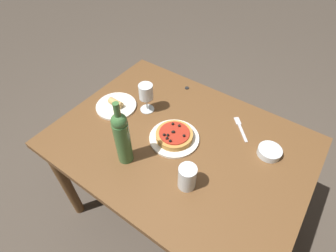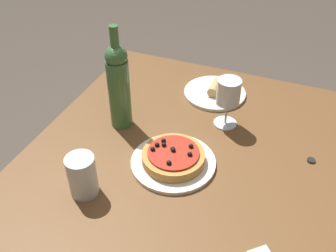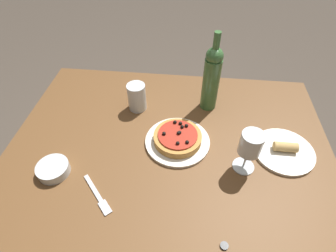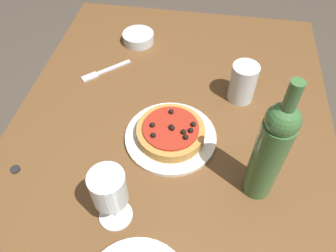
{
  "view_description": "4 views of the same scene",
  "coord_description": "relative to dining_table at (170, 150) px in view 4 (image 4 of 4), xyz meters",
  "views": [
    {
      "loc": [
        0.43,
        -0.71,
        1.75
      ],
      "look_at": [
        -0.08,
        0.01,
        0.8
      ],
      "focal_mm": 28.0,
      "sensor_mm": 36.0,
      "label": 1
    },
    {
      "loc": [
        0.75,
        0.29,
        1.55
      ],
      "look_at": [
        -0.09,
        -0.05,
        0.84
      ],
      "focal_mm": 42.0,
      "sensor_mm": 36.0,
      "label": 2
    },
    {
      "loc": [
        -0.06,
        0.66,
        1.52
      ],
      "look_at": [
        0.01,
        -0.01,
        0.84
      ],
      "focal_mm": 28.0,
      "sensor_mm": 36.0,
      "label": 3
    },
    {
      "loc": [
        -0.57,
        -0.09,
        1.46
      ],
      "look_at": [
        -0.04,
        -0.0,
        0.81
      ],
      "focal_mm": 35.0,
      "sensor_mm": 36.0,
      "label": 4
    }
  ],
  "objects": [
    {
      "name": "bottle_cap",
      "position": [
        -0.19,
        0.37,
        0.1
      ],
      "size": [
        0.02,
        0.02,
        0.01
      ],
      "color": "black",
      "rests_on": "dining_table"
    },
    {
      "name": "dining_table",
      "position": [
        0.0,
        0.0,
        0.0
      ],
      "size": [
        1.23,
        0.91,
        0.75
      ],
      "color": "brown",
      "rests_on": "ground_plane"
    },
    {
      "name": "wine_glass",
      "position": [
        -0.27,
        0.08,
        0.22
      ],
      "size": [
        0.08,
        0.08,
        0.17
      ],
      "color": "silver",
      "rests_on": "dining_table"
    },
    {
      "name": "side_bowl",
      "position": [
        0.39,
        0.17,
        0.11
      ],
      "size": [
        0.11,
        0.11,
        0.03
      ],
      "color": "silver",
      "rests_on": "dining_table"
    },
    {
      "name": "water_cup",
      "position": [
        0.16,
        -0.19,
        0.16
      ],
      "size": [
        0.08,
        0.08,
        0.12
      ],
      "color": "silver",
      "rests_on": "dining_table"
    },
    {
      "name": "wine_bottle",
      "position": [
        -0.15,
        -0.23,
        0.25
      ],
      "size": [
        0.07,
        0.07,
        0.34
      ],
      "color": "#3D6B38",
      "rests_on": "dining_table"
    },
    {
      "name": "pizza",
      "position": [
        -0.03,
        -0.01,
        0.13
      ],
      "size": [
        0.18,
        0.18,
        0.05
      ],
      "color": "#BC843D",
      "rests_on": "dinner_plate"
    },
    {
      "name": "ground_plane",
      "position": [
        0.0,
        0.0,
        -0.66
      ],
      "size": [
        14.0,
        14.0,
        0.0
      ],
      "primitive_type": "plane",
      "color": "#4C4238"
    },
    {
      "name": "dinner_plate",
      "position": [
        -0.03,
        -0.01,
        0.1
      ],
      "size": [
        0.25,
        0.25,
        0.01
      ],
      "color": "white",
      "rests_on": "dining_table"
    },
    {
      "name": "fork",
      "position": [
        0.21,
        0.25,
        0.1
      ],
      "size": [
        0.13,
        0.14,
        0.0
      ],
      "rotation": [
        0.0,
        0.0,
        2.31
      ],
      "color": "silver",
      "rests_on": "dining_table"
    }
  ]
}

